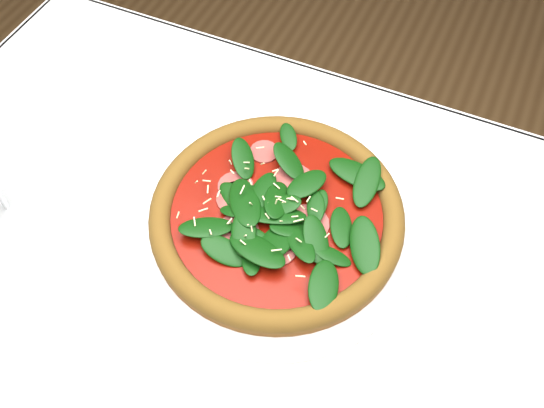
% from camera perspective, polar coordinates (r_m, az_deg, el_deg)
% --- Properties ---
extents(dining_table, '(1.21, 0.81, 0.75)m').
position_cam_1_polar(dining_table, '(0.87, -0.89, -10.69)').
color(dining_table, white).
rests_on(dining_table, ground).
extents(plate, '(0.39, 0.39, 0.02)m').
position_cam_1_polar(plate, '(0.82, 0.44, -1.61)').
color(plate, white).
rests_on(plate, dining_table).
extents(pizza, '(0.42, 0.42, 0.04)m').
position_cam_1_polar(pizza, '(0.80, 0.45, -0.73)').
color(pizza, brown).
rests_on(pizza, plate).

